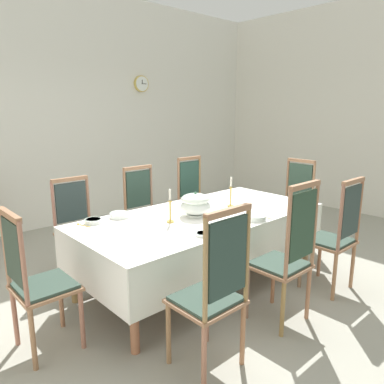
% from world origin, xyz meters
% --- Properties ---
extents(ground, '(7.72, 5.68, 0.04)m').
position_xyz_m(ground, '(0.00, 0.00, -0.02)').
color(ground, '#9B998C').
extents(back_wall, '(7.72, 0.08, 3.57)m').
position_xyz_m(back_wall, '(0.00, 2.88, 1.79)').
color(back_wall, silver).
rests_on(back_wall, ground).
extents(right_wall, '(0.08, 5.68, 3.57)m').
position_xyz_m(right_wall, '(3.90, 0.00, 1.79)').
color(right_wall, silver).
rests_on(right_wall, ground).
extents(dining_table, '(2.56, 1.21, 0.74)m').
position_xyz_m(dining_table, '(0.00, -0.11, 0.67)').
color(dining_table, '#A06344').
rests_on(dining_table, ground).
extents(tablecloth, '(2.58, 1.23, 0.42)m').
position_xyz_m(tablecloth, '(0.00, -0.11, 0.63)').
color(tablecloth, white).
rests_on(tablecloth, dining_table).
extents(chair_south_a, '(0.44, 0.42, 1.19)m').
position_xyz_m(chair_south_a, '(-0.88, -1.13, 0.60)').
color(chair_south_a, '#926945').
rests_on(chair_south_a, ground).
extents(chair_north_a, '(0.44, 0.42, 1.07)m').
position_xyz_m(chair_north_a, '(-0.88, 0.89, 0.57)').
color(chair_north_a, '#95664D').
rests_on(chair_north_a, ground).
extents(chair_south_b, '(0.44, 0.42, 1.23)m').
position_xyz_m(chair_south_b, '(-0.01, -1.13, 0.62)').
color(chair_south_b, '#906752').
rests_on(chair_south_b, ground).
extents(chair_north_b, '(0.44, 0.42, 1.11)m').
position_xyz_m(chair_north_b, '(-0.01, 0.90, 0.58)').
color(chair_north_b, '#A27151').
rests_on(chair_north_b, ground).
extents(chair_south_c, '(0.44, 0.42, 1.15)m').
position_xyz_m(chair_south_c, '(0.84, -1.12, 0.59)').
color(chair_south_c, '#906D51').
rests_on(chair_south_c, ground).
extents(chair_north_c, '(0.44, 0.42, 1.15)m').
position_xyz_m(chair_north_c, '(0.84, 0.90, 0.59)').
color(chair_north_c, '#997046').
rests_on(chair_north_c, ground).
extents(chair_head_west, '(0.42, 0.44, 1.11)m').
position_xyz_m(chair_head_west, '(-1.69, -0.11, 0.58)').
color(chair_head_west, '#A36F4F').
rests_on(chair_head_west, ground).
extents(chair_head_east, '(0.42, 0.44, 1.14)m').
position_xyz_m(chair_head_east, '(1.69, -0.11, 0.59)').
color(chair_head_east, '#926953').
rests_on(chair_head_east, ground).
extents(soup_tureen, '(0.32, 0.32, 0.25)m').
position_xyz_m(soup_tureen, '(-0.10, -0.11, 0.86)').
color(soup_tureen, white).
rests_on(soup_tureen, tablecloth).
extents(candlestick_west, '(0.07, 0.07, 0.32)m').
position_xyz_m(candlestick_west, '(-0.42, -0.11, 0.87)').
color(candlestick_west, gold).
rests_on(candlestick_west, tablecloth).
extents(candlestick_east, '(0.07, 0.07, 0.33)m').
position_xyz_m(candlestick_east, '(0.42, -0.11, 0.87)').
color(candlestick_east, gold).
rests_on(candlestick_east, tablecloth).
extents(bowl_near_left, '(0.20, 0.20, 0.05)m').
position_xyz_m(bowl_near_left, '(0.23, -0.61, 0.77)').
color(bowl_near_left, white).
rests_on(bowl_near_left, tablecloth).
extents(bowl_near_right, '(0.16, 0.16, 0.04)m').
position_xyz_m(bowl_near_right, '(-0.97, 0.36, 0.77)').
color(bowl_near_right, white).
rests_on(bowl_near_right, tablecloth).
extents(bowl_far_left, '(0.19, 0.19, 0.05)m').
position_xyz_m(bowl_far_left, '(-0.69, 0.35, 0.77)').
color(bowl_far_left, white).
rests_on(bowl_far_left, tablecloth).
extents(bowl_far_right, '(0.14, 0.14, 0.03)m').
position_xyz_m(bowl_far_right, '(-0.45, -0.59, 0.76)').
color(bowl_far_right, white).
rests_on(bowl_far_right, tablecloth).
extents(spoon_primary, '(0.03, 0.18, 0.01)m').
position_xyz_m(spoon_primary, '(0.36, -0.58, 0.75)').
color(spoon_primary, gold).
rests_on(spoon_primary, tablecloth).
extents(spoon_secondary, '(0.06, 0.17, 0.01)m').
position_xyz_m(spoon_secondary, '(-1.09, 0.38, 0.75)').
color(spoon_secondary, gold).
rests_on(spoon_secondary, tablecloth).
extents(mounted_clock, '(0.28, 0.06, 0.28)m').
position_xyz_m(mounted_clock, '(1.32, 2.81, 2.21)').
color(mounted_clock, '#D1B251').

